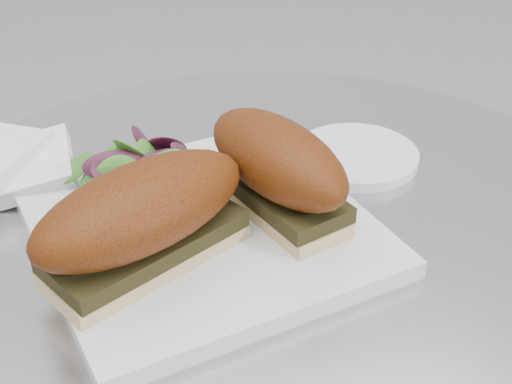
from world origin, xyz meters
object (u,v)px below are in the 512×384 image
sandwich_right (277,166)px  saucer (356,156)px  sandwich_left (143,217)px  plate (203,229)px

sandwich_right → saucer: (0.12, 0.08, -0.05)m
sandwich_left → saucer: (0.24, 0.11, -0.05)m
sandwich_left → sandwich_right: 0.13m
plate → sandwich_right: size_ratio=1.50×
sandwich_right → saucer: sandwich_right is taller
plate → sandwich_right: 0.08m
sandwich_right → saucer: bearing=108.3°
saucer → plate: bearing=-157.6°
plate → saucer: plate is taller
plate → saucer: size_ratio=2.13×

